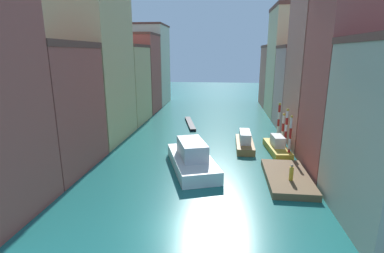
% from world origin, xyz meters
% --- Properties ---
extents(ground_plane, '(154.00, 154.00, 0.00)m').
position_xyz_m(ground_plane, '(0.00, 24.50, 0.00)').
color(ground_plane, '#1E6B66').
extents(building_left_1, '(7.90, 9.98, 12.76)m').
position_xyz_m(building_left_1, '(-14.80, 9.08, 6.39)').
color(building_left_1, '#B25147').
rests_on(building_left_1, ground).
extents(building_left_2, '(7.90, 11.43, 21.12)m').
position_xyz_m(building_left_2, '(-14.80, 19.92, 10.57)').
color(building_left_2, '#DBB77A').
rests_on(building_left_2, ground).
extents(building_left_3, '(7.90, 9.65, 13.02)m').
position_xyz_m(building_left_3, '(-14.80, 30.55, 6.52)').
color(building_left_3, '#DBB77A').
rests_on(building_left_3, ground).
extents(building_left_4, '(7.90, 8.28, 15.38)m').
position_xyz_m(building_left_4, '(-14.80, 39.80, 7.70)').
color(building_left_4, '#B25147').
rests_on(building_left_4, ground).
extents(building_left_5, '(7.90, 10.28, 17.87)m').
position_xyz_m(building_left_5, '(-14.80, 49.30, 8.94)').
color(building_left_5, beige).
rests_on(building_left_5, ground).
extents(building_right_1, '(7.90, 8.19, 17.90)m').
position_xyz_m(building_right_1, '(14.80, 11.37, 8.96)').
color(building_right_1, '#B25147').
rests_on(building_right_1, ground).
extents(building_right_2, '(7.90, 9.08, 20.81)m').
position_xyz_m(building_right_2, '(14.80, 20.26, 10.41)').
color(building_right_2, '#C6705B').
rests_on(building_right_2, ground).
extents(building_right_3, '(7.90, 8.33, 12.83)m').
position_xyz_m(building_right_3, '(14.80, 29.19, 6.42)').
color(building_right_3, tan).
rests_on(building_right_3, ground).
extents(building_right_4, '(7.90, 10.92, 19.89)m').
position_xyz_m(building_right_4, '(14.80, 39.06, 9.96)').
color(building_right_4, beige).
rests_on(building_right_4, ground).
extents(building_right_5, '(7.90, 10.09, 13.34)m').
position_xyz_m(building_right_5, '(14.80, 49.67, 6.68)').
color(building_right_5, '#C6705B').
rests_on(building_right_5, ground).
extents(waterfront_dock, '(3.90, 7.84, 0.63)m').
position_xyz_m(waterfront_dock, '(8.68, 8.59, 0.31)').
color(waterfront_dock, brown).
rests_on(waterfront_dock, ground).
extents(person_on_dock, '(0.36, 0.36, 1.49)m').
position_xyz_m(person_on_dock, '(8.72, 7.36, 1.32)').
color(person_on_dock, gold).
rests_on(person_on_dock, waterfront_dock).
extents(mooring_pole_0, '(0.28, 0.28, 5.08)m').
position_xyz_m(mooring_pole_0, '(10.00, 14.51, 2.58)').
color(mooring_pole_0, red).
rests_on(mooring_pole_0, ground).
extents(mooring_pole_1, '(0.33, 0.33, 5.28)m').
position_xyz_m(mooring_pole_1, '(10.13, 17.39, 2.69)').
color(mooring_pole_1, red).
rests_on(mooring_pole_1, ground).
extents(mooring_pole_2, '(0.32, 0.32, 4.37)m').
position_xyz_m(mooring_pole_2, '(10.09, 19.05, 2.24)').
color(mooring_pole_2, red).
rests_on(mooring_pole_2, ground).
extents(mooring_pole_3, '(0.35, 0.35, 5.17)m').
position_xyz_m(mooring_pole_3, '(10.07, 22.13, 2.64)').
color(mooring_pole_3, red).
rests_on(mooring_pole_3, ground).
extents(vaporetto_white, '(6.62, 10.16, 2.95)m').
position_xyz_m(vaporetto_white, '(-0.55, 10.65, 1.07)').
color(vaporetto_white, white).
rests_on(vaporetto_white, ground).
extents(gondola_black, '(2.90, 8.98, 0.39)m').
position_xyz_m(gondola_black, '(-2.99, 29.38, 0.19)').
color(gondola_black, black).
rests_on(gondola_black, ground).
extents(motorboat_0, '(2.60, 6.79, 2.05)m').
position_xyz_m(motorboat_0, '(9.12, 16.81, 0.67)').
color(motorboat_0, gold).
rests_on(motorboat_0, ground).
extents(motorboat_1, '(2.17, 6.75, 2.11)m').
position_xyz_m(motorboat_1, '(5.33, 18.07, 0.77)').
color(motorboat_1, olive).
rests_on(motorboat_1, ground).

